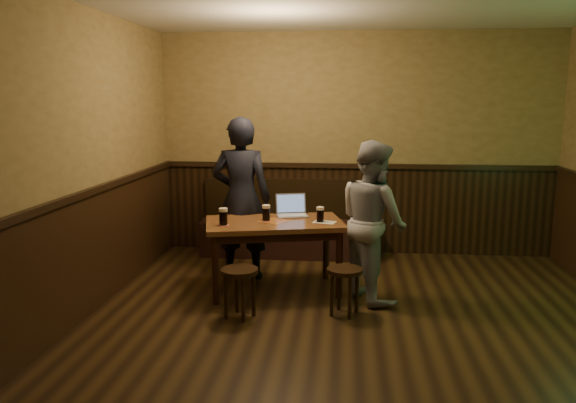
% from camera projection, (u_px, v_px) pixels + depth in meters
% --- Properties ---
extents(room, '(5.04, 6.04, 2.84)m').
position_uv_depth(room, '(361.00, 197.00, 4.45)').
color(room, black).
rests_on(room, ground).
extents(bench, '(2.20, 0.50, 0.95)m').
position_uv_depth(bench, '(288.00, 231.00, 7.16)').
color(bench, black).
rests_on(bench, ground).
extents(pub_table, '(1.53, 1.10, 0.74)m').
position_uv_depth(pub_table, '(274.00, 230.00, 5.74)').
color(pub_table, brown).
rests_on(pub_table, ground).
extents(stool_left, '(0.45, 0.45, 0.46)m').
position_uv_depth(stool_left, '(240.00, 279.00, 5.07)').
color(stool_left, black).
rests_on(stool_left, ground).
extents(stool_right, '(0.43, 0.43, 0.44)m').
position_uv_depth(stool_right, '(345.00, 278.00, 5.13)').
color(stool_right, black).
rests_on(stool_right, ground).
extents(pint_left, '(0.11, 0.11, 0.17)m').
position_uv_depth(pint_left, '(223.00, 217.00, 5.52)').
color(pint_left, '#B21D15').
rests_on(pint_left, pub_table).
extents(pint_mid, '(0.11, 0.11, 0.17)m').
position_uv_depth(pint_mid, '(266.00, 213.00, 5.72)').
color(pint_mid, '#B21D15').
rests_on(pint_mid, pub_table).
extents(pint_right, '(0.10, 0.10, 0.16)m').
position_uv_depth(pint_right, '(320.00, 214.00, 5.67)').
color(pint_right, '#B21D15').
rests_on(pint_right, pub_table).
extents(laptop, '(0.38, 0.34, 0.23)m').
position_uv_depth(laptop, '(292.00, 210.00, 5.98)').
color(laptop, silver).
rests_on(laptop, pub_table).
extents(menu, '(0.25, 0.20, 0.00)m').
position_uv_depth(menu, '(324.00, 222.00, 5.67)').
color(menu, silver).
rests_on(menu, pub_table).
extents(person_suit, '(0.66, 0.44, 1.79)m').
position_uv_depth(person_suit, '(241.00, 198.00, 6.15)').
color(person_suit, black).
rests_on(person_suit, ground).
extents(person_grey, '(0.89, 0.96, 1.58)m').
position_uv_depth(person_grey, '(373.00, 221.00, 5.50)').
color(person_grey, '#97979C').
rests_on(person_grey, ground).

